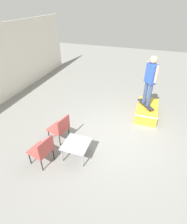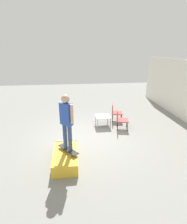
# 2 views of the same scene
# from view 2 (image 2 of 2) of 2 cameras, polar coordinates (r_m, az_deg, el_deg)

# --- Properties ---
(ground_plane) EXTENTS (24.00, 24.00, 0.00)m
(ground_plane) POSITION_cam_2_polar(r_m,az_deg,el_deg) (7.37, -2.09, -8.21)
(ground_plane) COLOR gray
(skate_ramp_box) EXTENTS (1.48, 0.76, 0.41)m
(skate_ramp_box) POSITION_cam_2_polar(r_m,az_deg,el_deg) (5.84, -9.12, -14.48)
(skate_ramp_box) COLOR gold
(skate_ramp_box) RESTS_ON ground_plane
(skateboard_on_ramp) EXTENTS (0.81, 0.68, 0.07)m
(skateboard_on_ramp) POSITION_cam_2_polar(r_m,az_deg,el_deg) (5.71, -8.27, -11.99)
(skateboard_on_ramp) COLOR #2D2D2D
(skateboard_on_ramp) RESTS_ON skate_ramp_box
(person_skater) EXTENTS (0.44, 0.42, 1.77)m
(person_skater) POSITION_cam_2_polar(r_m,az_deg,el_deg) (5.24, -8.83, -2.06)
(person_skater) COLOR #384C7A
(person_skater) RESTS_ON skateboard_on_ramp
(coffee_table) EXTENTS (0.72, 0.70, 0.47)m
(coffee_table) POSITION_cam_2_polar(r_m,az_deg,el_deg) (8.32, 3.10, -1.72)
(coffee_table) COLOR #9E9EA3
(coffee_table) RESTS_ON ground_plane
(patio_chair_left) EXTENTS (0.62, 0.62, 0.88)m
(patio_chair_left) POSITION_cam_2_polar(r_m,az_deg,el_deg) (8.90, 7.17, 0.19)
(patio_chair_left) COLOR black
(patio_chair_left) RESTS_ON ground_plane
(patio_chair_right) EXTENTS (0.62, 0.62, 0.88)m
(patio_chair_right) POSITION_cam_2_polar(r_m,az_deg,el_deg) (8.02, 8.83, -2.11)
(patio_chair_right) COLOR black
(patio_chair_right) RESTS_ON ground_plane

